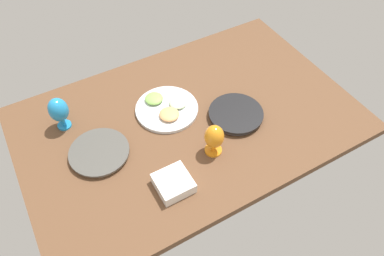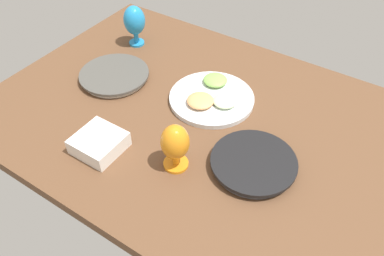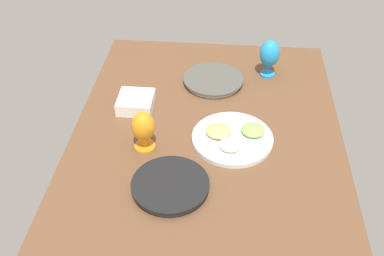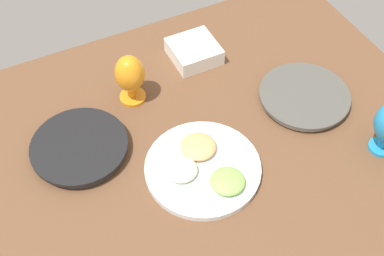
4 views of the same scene
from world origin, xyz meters
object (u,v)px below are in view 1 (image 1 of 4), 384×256
Objects in this scene: hurricane_glass_orange at (214,138)px; square_bowl_white at (173,183)px; dinner_plate_left at (99,153)px; fruit_platter at (167,108)px; dinner_plate_right at (236,114)px; hurricane_glass_blue at (59,111)px.

hurricane_glass_orange is 1.12× the size of square_bowl_white.
hurricane_glass_orange is (45.05, -23.06, 7.96)cm from dinner_plate_left.
hurricane_glass_orange reaches higher than fruit_platter.
hurricane_glass_blue reaches higher than dinner_plate_right.
dinner_plate_left is 27.30cm from hurricane_glass_blue.
fruit_platter is 2.15× the size of square_bowl_white.
dinner_plate_left is 1.53× the size of hurricane_glass_blue.
dinner_plate_right is at bearing -25.39° from hurricane_glass_blue.
hurricane_glass_blue is (-73.90, 35.07, 9.01)cm from dinner_plate_right.
square_bowl_white reaches higher than dinner_plate_right.
hurricane_glass_blue is 62.92cm from square_bowl_white.
hurricane_glass_orange is (6.85, -32.45, 7.88)cm from fruit_platter.
dinner_plate_left is at bearing 170.53° from dinner_plate_right.
hurricane_glass_blue is at bearing 138.65° from hurricane_glass_orange.
dinner_plate_left is 51.23cm from hurricane_glass_orange.
square_bowl_white is at bearing -155.79° from dinner_plate_right.
hurricane_glass_orange reaches higher than dinner_plate_right.
hurricane_glass_blue is at bearing 118.27° from square_bowl_white.
square_bowl_white is (-17.25, -40.20, 1.49)cm from fruit_platter.
hurricane_glass_blue reaches higher than hurricane_glass_orange.
square_bowl_white is at bearing -61.73° from hurricane_glass_blue.
dinner_plate_left is at bearing 152.89° from hurricane_glass_orange.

